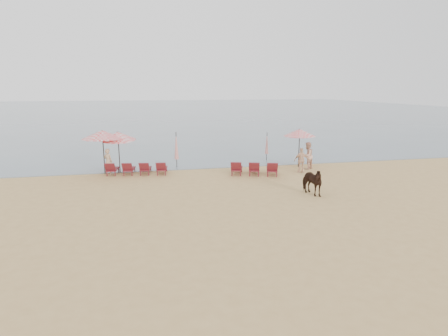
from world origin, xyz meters
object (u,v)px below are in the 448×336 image
Objects in this scene: umbrella_open_right at (300,133)px; cow at (311,181)px; umbrella_open_left_a at (102,134)px; umbrella_open_left_b at (118,136)px; umbrella_closed_right at (267,143)px; beachgoer_right_b at (301,160)px; beachgoer_left at (108,162)px; lounger_cluster_left at (137,168)px; umbrella_closed_left at (176,146)px; beachgoer_right_a at (307,156)px; lounger_cluster_right at (254,168)px.

umbrella_open_right is 6.87m from cow.
umbrella_open_left_a is 1.67× the size of cow.
umbrella_open_left_b is at bearing -164.13° from umbrella_open_right.
umbrella_closed_right reaches higher than beachgoer_right_b.
lounger_cluster_left is at bearing -160.74° from beachgoer_left.
umbrella_open_left_a is 1.32× the size of umbrella_closed_right.
umbrella_closed_right is at bearing 8.90° from umbrella_closed_left.
umbrella_open_left_b is 11.98m from beachgoer_right_a.
umbrella_closed_right is at bearing 23.56° from lounger_cluster_left.
beachgoer_right_b is (0.82, -4.20, -0.48)m from umbrella_closed_right.
umbrella_closed_left is 8.54m from beachgoer_right_a.
umbrella_open_right is 1.61× the size of beachgoer_left.
lounger_cluster_right is 1.98× the size of beachgoer_left.
umbrella_closed_left is 1.51× the size of beachgoer_right_b.
beachgoer_left reaches higher than lounger_cluster_right.
cow is 12.13m from beachgoer_left.
beachgoer_right_a reaches higher than lounger_cluster_right.
umbrella_open_left_a is 1.02× the size of umbrella_open_left_b.
umbrella_open_left_a is 1.54× the size of beachgoer_right_a.
umbrella_closed_left is at bearing 161.95° from lounger_cluster_right.
lounger_cluster_left is 2.40× the size of beachgoer_right_b.
beachgoer_right_b is at bearing 10.24° from beachgoer_right_a.
beachgoer_right_a is (0.27, -0.76, -1.41)m from umbrella_open_right.
umbrella_open_right is at bearing -10.75° from umbrella_closed_left.
beachgoer_right_b is (10.98, -2.40, -1.52)m from umbrella_open_left_b.
umbrella_closed_right is at bearing 137.89° from umbrella_open_right.
lounger_cluster_left is 1.38× the size of umbrella_open_left_a.
umbrella_closed_left is 1.49× the size of beachgoer_left.
umbrella_open_left_a reaches higher than lounger_cluster_left.
umbrella_closed_left is at bearing -53.08° from beachgoer_right_a.
umbrella_open_right reaches higher than cow.
umbrella_open_left_b is 10.37m from umbrella_closed_right.
beachgoer_left is (0.24, -0.10, -1.64)m from umbrella_open_left_a.
beachgoer_right_b reaches higher than lounger_cluster_left.
beachgoer_right_a is (12.44, -1.20, 0.09)m from beachgoer_left.
beachgoer_right_b is (9.94, -1.65, 0.39)m from lounger_cluster_left.
umbrella_open_left_a reaches higher than beachgoer_right_b.
lounger_cluster_right is 1.33× the size of umbrella_closed_left.
umbrella_closed_right is 1.26× the size of cow.
beachgoer_right_a is at bearing -151.14° from beachgoer_left.
lounger_cluster_left is at bearing 2.34° from umbrella_open_left_a.
lounger_cluster_right is 3.98m from beachgoer_right_a.
beachgoer_left is at bearing -169.03° from umbrella_closed_right.
lounger_cluster_right is 1.78× the size of beachgoer_right_a.
umbrella_closed_right is 1.30× the size of beachgoer_left.
beachgoer_right_a is 1.22m from beachgoer_right_b.
beachgoer_left is (-8.59, 2.11, 0.37)m from lounger_cluster_right.
umbrella_closed_right is at bearing -134.64° from beachgoer_left.
umbrella_closed_right is at bearing 71.56° from cow.
lounger_cluster_left is at bearing -41.61° from beachgoer_right_a.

